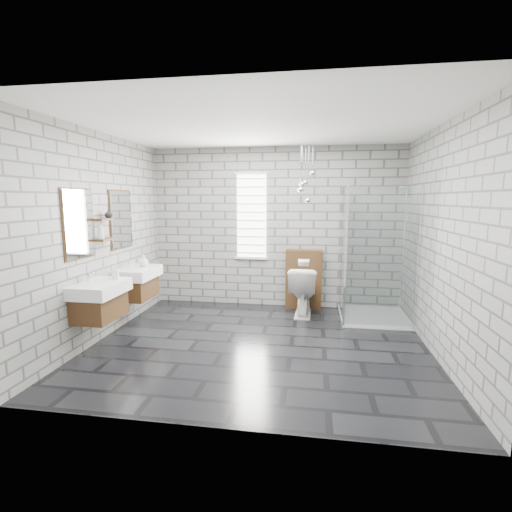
% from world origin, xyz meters
% --- Properties ---
extents(floor, '(4.20, 3.60, 0.02)m').
position_xyz_m(floor, '(0.00, 0.00, -0.01)').
color(floor, black).
rests_on(floor, ground).
extents(ceiling, '(4.20, 3.60, 0.02)m').
position_xyz_m(ceiling, '(0.00, 0.00, 2.71)').
color(ceiling, white).
rests_on(ceiling, wall_back).
extents(wall_back, '(4.20, 0.02, 2.70)m').
position_xyz_m(wall_back, '(0.00, 1.81, 1.35)').
color(wall_back, gray).
rests_on(wall_back, floor).
extents(wall_front, '(4.20, 0.02, 2.70)m').
position_xyz_m(wall_front, '(0.00, -1.81, 1.35)').
color(wall_front, gray).
rests_on(wall_front, floor).
extents(wall_left, '(0.02, 3.60, 2.70)m').
position_xyz_m(wall_left, '(-2.11, 0.00, 1.35)').
color(wall_left, gray).
rests_on(wall_left, floor).
extents(wall_right, '(0.02, 3.60, 2.70)m').
position_xyz_m(wall_right, '(2.11, 0.00, 1.35)').
color(wall_right, gray).
rests_on(wall_right, floor).
extents(vanity_left, '(0.47, 0.70, 1.57)m').
position_xyz_m(vanity_left, '(-1.91, -0.48, 0.76)').
color(vanity_left, '#4B2F17').
rests_on(vanity_left, wall_left).
extents(vanity_right, '(0.47, 0.70, 1.57)m').
position_xyz_m(vanity_right, '(-1.91, 0.49, 0.76)').
color(vanity_right, '#4B2F17').
rests_on(vanity_right, wall_left).
extents(shelf_lower, '(0.14, 0.30, 0.03)m').
position_xyz_m(shelf_lower, '(-2.03, -0.05, 1.32)').
color(shelf_lower, '#4B2F17').
rests_on(shelf_lower, wall_left).
extents(shelf_upper, '(0.14, 0.30, 0.03)m').
position_xyz_m(shelf_upper, '(-2.03, -0.05, 1.58)').
color(shelf_upper, '#4B2F17').
rests_on(shelf_upper, wall_left).
extents(window, '(0.56, 0.05, 1.48)m').
position_xyz_m(window, '(-0.40, 1.78, 1.55)').
color(window, white).
rests_on(window, wall_back).
extents(cistern_panel, '(0.60, 0.20, 1.00)m').
position_xyz_m(cistern_panel, '(0.50, 1.70, 0.50)').
color(cistern_panel, '#4B2F17').
rests_on(cistern_panel, floor).
extents(flush_plate, '(0.18, 0.01, 0.12)m').
position_xyz_m(flush_plate, '(0.50, 1.60, 0.80)').
color(flush_plate, silver).
rests_on(flush_plate, cistern_panel).
extents(shower_enclosure, '(1.00, 1.00, 2.03)m').
position_xyz_m(shower_enclosure, '(1.50, 1.18, 0.50)').
color(shower_enclosure, white).
rests_on(shower_enclosure, floor).
extents(pendant_cluster, '(0.26, 0.26, 0.93)m').
position_xyz_m(pendant_cluster, '(0.51, 1.37, 2.05)').
color(pendant_cluster, silver).
rests_on(pendant_cluster, ceiling).
extents(toilet, '(0.45, 0.77, 0.78)m').
position_xyz_m(toilet, '(0.50, 1.35, 0.39)').
color(toilet, white).
rests_on(toilet, floor).
extents(soap_bottle_a, '(0.10, 0.10, 0.17)m').
position_xyz_m(soap_bottle_a, '(-1.79, -0.26, 0.93)').
color(soap_bottle_a, '#B2B2B2').
rests_on(soap_bottle_a, vanity_left).
extents(soap_bottle_b, '(0.16, 0.16, 0.18)m').
position_xyz_m(soap_bottle_b, '(-1.82, 0.60, 0.94)').
color(soap_bottle_b, '#B2B2B2').
rests_on(soap_bottle_b, vanity_right).
extents(soap_bottle_c, '(0.11, 0.11, 0.22)m').
position_xyz_m(soap_bottle_c, '(-2.02, -0.15, 1.45)').
color(soap_bottle_c, '#B2B2B2').
rests_on(soap_bottle_c, shelf_lower).
extents(vase, '(0.12, 0.12, 0.11)m').
position_xyz_m(vase, '(-2.02, 0.06, 1.65)').
color(vase, '#B2B2B2').
rests_on(vase, shelf_upper).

